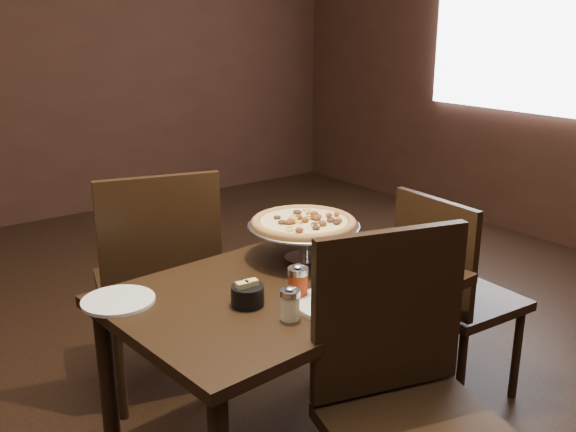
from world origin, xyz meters
TOP-DOWN VIEW (x-y plane):
  - room at (0.06, 0.03)m, footprint 6.04×7.04m
  - dining_table at (0.04, -0.00)m, footprint 1.17×0.83m
  - pizza_stand at (0.23, 0.14)m, footprint 0.41×0.41m
  - parmesan_shaker at (-0.10, -0.22)m, footprint 0.06×0.06m
  - pepper_flake_shaker at (0.01, -0.11)m, footprint 0.06×0.06m
  - packet_caddy at (-0.15, -0.06)m, footprint 0.10×0.10m
  - napkin_stack at (0.46, -0.26)m, footprint 0.14×0.14m
  - plate_left at (-0.46, 0.19)m, footprint 0.23×0.23m
  - plate_near at (0.07, -0.24)m, footprint 0.27×0.27m
  - serving_spatula at (0.30, 0.00)m, footprint 0.14×0.14m
  - chair_far at (-0.11, 0.66)m, footprint 0.57×0.57m
  - chair_near at (0.05, -0.56)m, footprint 0.57×0.57m
  - chair_side at (0.84, -0.06)m, footprint 0.44×0.44m

SIDE VIEW (x-z plane):
  - chair_side at x=0.84m, z-range 0.04..0.93m
  - chair_far at x=-0.11m, z-range 0.05..1.03m
  - chair_near at x=0.05m, z-range 0.05..1.04m
  - dining_table at x=0.04m, z-range 0.26..0.96m
  - plate_left at x=-0.46m, z-range 0.70..0.71m
  - plate_near at x=0.07m, z-range 0.70..0.71m
  - napkin_stack at x=0.46m, z-range 0.70..0.71m
  - packet_caddy at x=-0.15m, z-range 0.69..0.77m
  - parmesan_shaker at x=-0.10m, z-range 0.70..0.80m
  - pepper_flake_shaker at x=0.01m, z-range 0.70..0.81m
  - serving_spatula at x=0.30m, z-range 0.82..0.84m
  - pizza_stand at x=0.23m, z-range 0.75..0.92m
  - room at x=0.06m, z-range -0.02..2.82m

